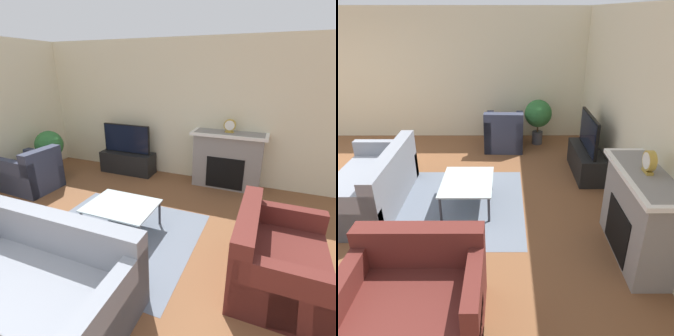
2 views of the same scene
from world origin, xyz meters
TOP-DOWN VIEW (x-y plane):
  - wall_back at (0.00, 4.75)m, footprint 8.79×0.06m
  - wall_left at (-2.92, 2.36)m, footprint 0.06×7.72m
  - area_rug at (0.10, 2.32)m, footprint 2.15×1.93m
  - fireplace at (1.19, 4.51)m, footprint 1.37×0.48m
  - tv_stand at (-0.94, 4.43)m, footprint 1.17×0.43m
  - tv at (-0.94, 4.43)m, footprint 1.06×0.06m
  - couch_sectional at (0.05, 1.06)m, footprint 1.89×1.00m
  - couch_loveseat at (2.11, 2.22)m, footprint 0.91×1.21m
  - armchair_by_window at (-2.16, 3.00)m, footprint 0.91×0.80m
  - coffee_table at (0.10, 2.48)m, footprint 0.95×0.73m
  - potted_plant at (-2.38, 3.71)m, footprint 0.57×0.57m
  - mantel_clock at (1.18, 4.51)m, footprint 0.22×0.07m

SIDE VIEW (x-z plane):
  - area_rug at x=0.10m, z-range 0.00..0.00m
  - tv_stand at x=-0.94m, z-range 0.00..0.45m
  - couch_sectional at x=0.05m, z-range -0.13..0.69m
  - couch_loveseat at x=2.11m, z-range -0.12..0.70m
  - armchair_by_window at x=-2.16m, z-range -0.11..0.71m
  - coffee_table at x=0.10m, z-range 0.16..0.56m
  - fireplace at x=1.19m, z-range 0.03..1.09m
  - potted_plant at x=-2.38m, z-range 0.16..1.11m
  - tv at x=-0.94m, z-range 0.45..1.06m
  - mantel_clock at x=1.18m, z-range 1.07..1.31m
  - wall_back at x=0.00m, z-range 0.00..2.70m
  - wall_left at x=-2.92m, z-range 0.00..2.70m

